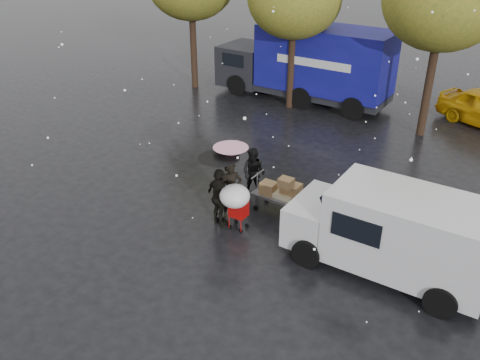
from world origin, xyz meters
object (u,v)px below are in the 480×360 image
Objects in this scene: shopping_cart at (235,198)px; white_van at (394,232)px; person_black at (220,198)px; blue_truck at (308,64)px; person_pink at (231,190)px; vendor_cart at (281,191)px.

white_van reaches higher than shopping_cart.
person_black is 0.21× the size of blue_truck.
person_pink reaches higher than person_black.
blue_truck is at bearing 112.48° from vendor_cart.
white_van is at bearing -52.89° from person_pink.
shopping_cart is (-0.58, -1.57, 0.34)m from vendor_cart.
blue_truck is at bearing 51.17° from person_pink.
person_pink is 1.20× the size of vendor_cart.
shopping_cart is 0.30× the size of white_van.
person_pink is 1.51m from vendor_cart.
white_van is at bearing 8.43° from shopping_cart.
shopping_cart is at bearing -110.09° from vendor_cart.
blue_truck is (-2.90, 10.66, 0.85)m from person_pink.
blue_truck is (-2.84, 11.15, 0.87)m from person_black.
blue_truck reaches higher than person_black.
person_pink is 4.71m from white_van.
person_pink reaches higher than shopping_cart.
blue_truck is at bearing 125.76° from white_van.
shopping_cart reaches higher than vendor_cart.
person_pink is at bearing -77.27° from person_black.
vendor_cart is (1.08, 1.05, -0.18)m from person_pink.
blue_truck is (-3.40, 11.19, 0.69)m from shopping_cart.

